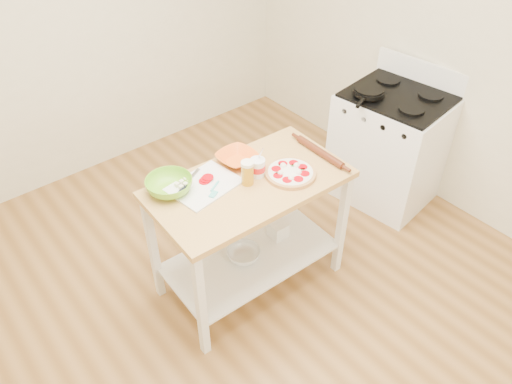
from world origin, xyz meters
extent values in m
cube|color=#9E6F3A|center=(0.00, 0.00, -0.01)|extent=(4.00, 4.50, 0.02)
cube|color=beige|center=(0.00, 2.26, 1.35)|extent=(4.00, 0.02, 2.70)
cube|color=beige|center=(2.01, 0.00, 1.35)|extent=(0.02, 4.50, 2.70)
cube|color=tan|center=(0.15, 0.24, 0.88)|extent=(1.25, 0.71, 0.04)
cube|color=white|center=(0.15, 0.24, 0.25)|extent=(1.17, 0.65, 0.02)
cube|color=white|center=(-0.43, -0.03, 0.43)|extent=(0.05, 0.05, 0.86)
cube|color=white|center=(-0.41, 0.55, 0.43)|extent=(0.05, 0.05, 0.86)
cube|color=white|center=(0.70, -0.07, 0.43)|extent=(0.05, 0.05, 0.86)
cube|color=white|center=(0.73, 0.50, 0.43)|extent=(0.05, 0.05, 0.86)
cube|color=white|center=(1.66, 0.30, 0.46)|extent=(0.76, 0.86, 0.92)
cube|color=black|center=(1.66, 0.30, 0.93)|extent=(0.71, 0.81, 0.02)
cube|color=white|center=(1.97, 0.34, 1.02)|extent=(0.13, 0.77, 0.18)
cylinder|color=black|center=(1.47, 0.44, 0.98)|extent=(0.24, 0.24, 0.03)
cube|color=black|center=(1.30, 0.37, 0.98)|extent=(0.15, 0.08, 0.02)
cylinder|color=tan|center=(0.39, 0.13, 0.91)|extent=(0.32, 0.32, 0.02)
cylinder|color=tan|center=(0.39, 0.13, 0.92)|extent=(0.32, 0.32, 0.01)
cylinder|color=white|center=(0.39, 0.13, 0.92)|extent=(0.28, 0.28, 0.01)
cylinder|color=#C4000B|center=(0.47, 0.11, 0.93)|extent=(0.06, 0.06, 0.01)
cylinder|color=#C4000B|center=(0.46, 0.18, 0.93)|extent=(0.06, 0.06, 0.01)
cylinder|color=#C4000B|center=(0.40, 0.22, 0.93)|extent=(0.06, 0.06, 0.01)
cylinder|color=#C4000B|center=(0.33, 0.20, 0.93)|extent=(0.06, 0.06, 0.01)
cylinder|color=#C4000B|center=(0.30, 0.15, 0.93)|extent=(0.06, 0.06, 0.01)
cylinder|color=#C4000B|center=(0.31, 0.08, 0.93)|extent=(0.06, 0.06, 0.01)
cylinder|color=#C4000B|center=(0.37, 0.04, 0.93)|extent=(0.06, 0.06, 0.01)
cylinder|color=#C4000B|center=(0.44, 0.06, 0.93)|extent=(0.06, 0.06, 0.01)
sphere|color=white|center=(0.45, 0.15, 0.93)|extent=(0.04, 0.04, 0.04)
sphere|color=white|center=(0.39, 0.20, 0.93)|extent=(0.04, 0.04, 0.04)
sphere|color=white|center=(0.33, 0.15, 0.93)|extent=(0.04, 0.04, 0.04)
sphere|color=white|center=(0.34, 0.07, 0.93)|extent=(0.04, 0.04, 0.04)
sphere|color=white|center=(0.41, 0.09, 0.93)|extent=(0.04, 0.04, 0.04)
sphere|color=white|center=(0.46, 0.15, 0.93)|extent=(0.04, 0.04, 0.04)
sphere|color=white|center=(0.39, 0.20, 0.93)|extent=(0.04, 0.04, 0.04)
plane|color=#2C5D1B|center=(0.46, 0.10, 0.93)|extent=(0.04, 0.04, 0.00)
plane|color=#2C5D1B|center=(0.44, 0.16, 0.93)|extent=(0.04, 0.04, 0.00)
plane|color=#2C5D1B|center=(0.38, 0.21, 0.93)|extent=(0.03, 0.03, 0.00)
plane|color=#2C5D1B|center=(0.31, 0.16, 0.93)|extent=(0.04, 0.04, 0.00)
cube|color=white|center=(-0.09, 0.38, 0.91)|extent=(0.44, 0.35, 0.01)
cube|color=#F4EACC|center=(-0.22, 0.43, 0.92)|extent=(0.03, 0.03, 0.02)
cube|color=#F4EACC|center=(-0.18, 0.43, 0.92)|extent=(0.03, 0.03, 0.02)
cube|color=#F4EACC|center=(-0.15, 0.44, 0.92)|extent=(0.03, 0.03, 0.02)
cube|color=#F4EACC|center=(-0.22, 0.46, 0.92)|extent=(0.03, 0.03, 0.02)
cube|color=#F4EACC|center=(-0.19, 0.47, 0.92)|extent=(0.03, 0.03, 0.02)
cube|color=#F4EACC|center=(-0.15, 0.47, 0.92)|extent=(0.03, 0.03, 0.02)
cylinder|color=#C4000B|center=(-0.07, 0.40, 0.92)|extent=(0.07, 0.07, 0.01)
cylinder|color=#C4000B|center=(-0.05, 0.40, 0.92)|extent=(0.07, 0.07, 0.01)
cylinder|color=#C4000B|center=(-0.04, 0.40, 0.93)|extent=(0.07, 0.07, 0.01)
cube|color=#4FC9C5|center=(-0.10, 0.26, 0.92)|extent=(0.07, 0.06, 0.01)
cylinder|color=#4FC9C5|center=(-0.05, 0.32, 0.92)|extent=(0.09, 0.06, 0.01)
cube|color=silver|center=(-0.10, 0.48, 0.91)|extent=(0.17, 0.10, 0.00)
cube|color=black|center=(-0.21, 0.41, 0.92)|extent=(0.10, 0.06, 0.01)
imported|color=orange|center=(0.22, 0.45, 0.93)|extent=(0.26, 0.26, 0.06)
imported|color=#70BB24|center=(-0.27, 0.47, 0.94)|extent=(0.33, 0.33, 0.09)
cylinder|color=#BB8314|center=(0.13, 0.23, 0.97)|extent=(0.07, 0.07, 0.14)
cylinder|color=white|center=(0.13, 0.23, 1.05)|extent=(0.08, 0.08, 0.02)
cylinder|color=white|center=(0.23, 0.26, 0.96)|extent=(0.09, 0.09, 0.11)
cylinder|color=red|center=(0.23, 0.26, 0.96)|extent=(0.10, 0.10, 0.04)
cylinder|color=silver|center=(0.25, 0.26, 1.05)|extent=(0.01, 0.06, 0.12)
cylinder|color=#5A2714|center=(0.68, 0.16, 0.92)|extent=(0.05, 0.40, 0.05)
imported|color=silver|center=(0.10, 0.24, 0.30)|extent=(0.29, 0.29, 0.07)
cube|color=white|center=(0.42, 0.26, 0.32)|extent=(0.12, 0.12, 0.12)
camera|label=1|loc=(-1.33, -1.62, 2.76)|focal=35.00mm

